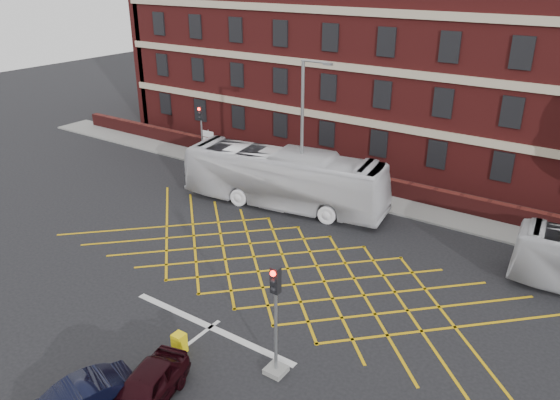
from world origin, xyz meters
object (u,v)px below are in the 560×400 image
Objects in this scene: bus_left at (284,178)px; car_maroon at (145,389)px; street_lamp at (303,162)px; utility_cabinet at (179,343)px; traffic_light_near at (276,331)px; direction_signs at (208,141)px; traffic_light_far at (202,142)px.

bus_left reaches higher than car_maroon.
utility_cabinet is at bearing -76.68° from street_lamp.
bus_left is at bearing 108.18° from utility_cabinet.
car_maroon is (5.36, -15.88, -1.06)m from bus_left.
car_maroon reaches higher than utility_cabinet.
car_maroon is 0.44× the size of street_lamp.
traffic_light_near is at bearing -61.28° from street_lamp.
traffic_light_near reaches higher than utility_cabinet.
traffic_light_near is (7.96, -12.24, 0.05)m from bus_left.
bus_left is 14.60m from traffic_light_near.
direction_signs is (-10.51, 3.73, -1.57)m from street_lamp.
traffic_light_near is 23.59m from direction_signs.
street_lamp is at bearing -13.90° from traffic_light_far.
traffic_light_far is at bearing 129.44° from utility_cabinet.
direction_signs reaches higher than car_maroon.
bus_left is 16.80m from car_maroon.
direction_signs is at bearing 137.07° from traffic_light_near.
car_maroon is at bearing -125.55° from traffic_light_near.
utility_cabinet is at bearing -170.47° from bus_left.
car_maroon is at bearing -53.33° from direction_signs.
traffic_light_near is 5.39× the size of utility_cabinet.
street_lamp is at bearing -93.99° from bus_left.
traffic_light_far reaches higher than direction_signs.
traffic_light_far is 1.94× the size of direction_signs.
car_maroon is 23.20m from traffic_light_far.
traffic_light_near is 14.12m from street_lamp.
street_lamp is 14.05m from utility_cabinet.
car_maroon is 1.73× the size of direction_signs.
street_lamp is at bearing 118.72° from traffic_light_near.
bus_left is at bearing -175.34° from street_lamp.
bus_left is 3.23× the size of car_maroon.
bus_left is at bearing -22.33° from direction_signs.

